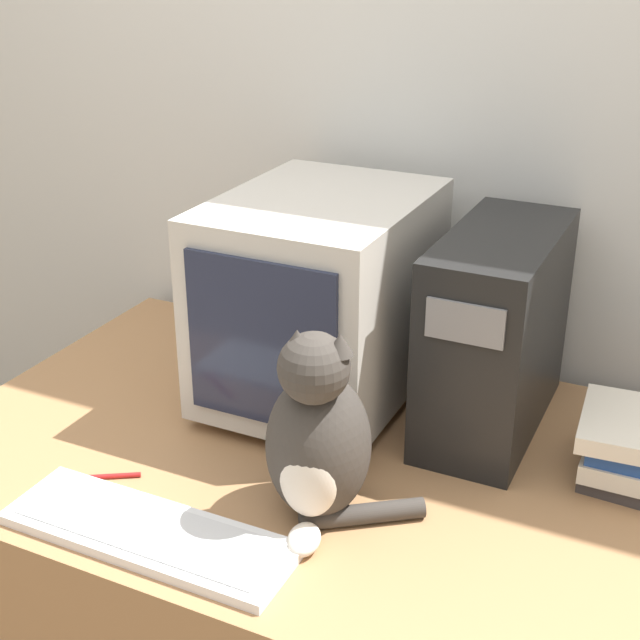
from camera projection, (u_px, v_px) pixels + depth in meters
name	position (u px, v px, depth m)	size (l,w,h in m)	color
wall_back	(414.00, 111.00, 1.88)	(7.00, 0.05, 2.50)	silver
desk	(306.00, 596.00, 1.81)	(1.36, 0.92, 0.72)	#9E7047
crt_monitor	(320.00, 298.00, 1.75)	(0.36, 0.49, 0.42)	#BCB7AD
computer_tower	(495.00, 332.00, 1.66)	(0.19, 0.43, 0.39)	black
keyboard	(149.00, 533.00, 1.41)	(0.49, 0.15, 0.02)	silver
cat	(318.00, 439.00, 1.41)	(0.28, 0.25, 0.34)	#38332D
book_stack	(625.00, 446.00, 1.54)	(0.17, 0.21, 0.12)	#383333
pen	(100.00, 477.00, 1.56)	(0.13, 0.08, 0.01)	maroon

